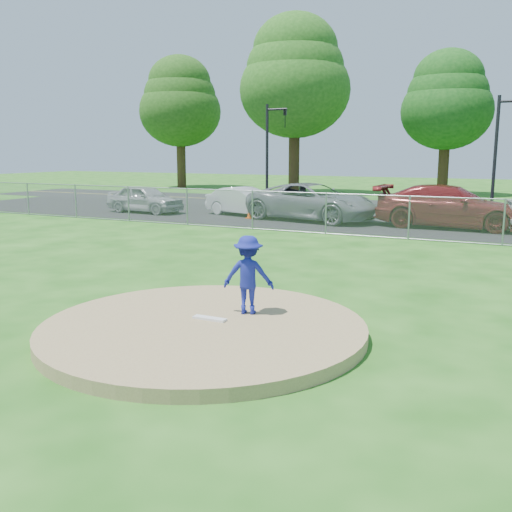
{
  "coord_description": "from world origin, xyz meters",
  "views": [
    {
      "loc": [
        4.76,
        -7.82,
        3.01
      ],
      "look_at": [
        0.0,
        2.0,
        1.0
      ],
      "focal_mm": 40.0,
      "sensor_mm": 36.0,
      "label": 1
    }
  ],
  "objects_px": {
    "traffic_signal_left": "(271,145)",
    "parked_car_silver": "(145,199)",
    "tree_left": "(295,76)",
    "parked_car_gray": "(313,202)",
    "pitcher": "(248,275)",
    "parked_car_white": "(245,201)",
    "tree_far_left": "(180,101)",
    "parked_car_darkred": "(450,207)",
    "traffic_cone": "(250,212)",
    "tree_center": "(447,100)"
  },
  "relations": [
    {
      "from": "pitcher",
      "to": "parked_car_silver",
      "type": "height_order",
      "value": "pitcher"
    },
    {
      "from": "parked_car_silver",
      "to": "parked_car_white",
      "type": "relative_size",
      "value": 1.0
    },
    {
      "from": "pitcher",
      "to": "traffic_cone",
      "type": "distance_m",
      "value": 16.05
    },
    {
      "from": "traffic_cone",
      "to": "parked_car_gray",
      "type": "xyz_separation_m",
      "value": [
        2.79,
        0.53,
        0.51
      ]
    },
    {
      "from": "parked_car_gray",
      "to": "parked_car_darkred",
      "type": "distance_m",
      "value": 5.77
    },
    {
      "from": "pitcher",
      "to": "tree_far_left",
      "type": "bearing_deg",
      "value": -71.3
    },
    {
      "from": "pitcher",
      "to": "parked_car_white",
      "type": "distance_m",
      "value": 17.23
    },
    {
      "from": "tree_left",
      "to": "parked_car_gray",
      "type": "distance_m",
      "value": 18.38
    },
    {
      "from": "parked_car_darkred",
      "to": "tree_far_left",
      "type": "bearing_deg",
      "value": 55.51
    },
    {
      "from": "tree_far_left",
      "to": "parked_car_gray",
      "type": "xyz_separation_m",
      "value": [
        18.09,
        -17.25,
        -6.24
      ]
    },
    {
      "from": "parked_car_gray",
      "to": "tree_far_left",
      "type": "bearing_deg",
      "value": 56.75
    },
    {
      "from": "tree_left",
      "to": "traffic_cone",
      "type": "relative_size",
      "value": 20.37
    },
    {
      "from": "tree_far_left",
      "to": "parked_car_darkred",
      "type": "bearing_deg",
      "value": -35.81
    },
    {
      "from": "traffic_signal_left",
      "to": "parked_car_silver",
      "type": "xyz_separation_m",
      "value": [
        -3.75,
        -6.8,
        -2.67
      ]
    },
    {
      "from": "pitcher",
      "to": "parked_car_darkred",
      "type": "height_order",
      "value": "parked_car_darkred"
    },
    {
      "from": "pitcher",
      "to": "parked_car_darkred",
      "type": "xyz_separation_m",
      "value": [
        1.45,
        14.94,
        -0.04
      ]
    },
    {
      "from": "tree_far_left",
      "to": "tree_left",
      "type": "relative_size",
      "value": 0.86
    },
    {
      "from": "parked_car_white",
      "to": "parked_car_silver",
      "type": "bearing_deg",
      "value": 116.24
    },
    {
      "from": "tree_far_left",
      "to": "parked_car_white",
      "type": "xyz_separation_m",
      "value": [
        14.54,
        -16.82,
        -6.39
      ]
    },
    {
      "from": "parked_car_silver",
      "to": "traffic_signal_left",
      "type": "bearing_deg",
      "value": -24.94
    },
    {
      "from": "traffic_signal_left",
      "to": "parked_car_silver",
      "type": "height_order",
      "value": "traffic_signal_left"
    },
    {
      "from": "tree_far_left",
      "to": "pitcher",
      "type": "xyz_separation_m",
      "value": [
        22.41,
        -32.15,
        -6.17
      ]
    },
    {
      "from": "traffic_cone",
      "to": "pitcher",
      "type": "bearing_deg",
      "value": -63.68
    },
    {
      "from": "traffic_signal_left",
      "to": "pitcher",
      "type": "bearing_deg",
      "value": -66.55
    },
    {
      "from": "traffic_signal_left",
      "to": "parked_car_silver",
      "type": "bearing_deg",
      "value": -118.88
    },
    {
      "from": "tree_center",
      "to": "pitcher",
      "type": "relative_size",
      "value": 7.14
    },
    {
      "from": "tree_center",
      "to": "parked_car_silver",
      "type": "distance_m",
      "value": 22.79
    },
    {
      "from": "tree_far_left",
      "to": "traffic_signal_left",
      "type": "xyz_separation_m",
      "value": [
        13.24,
        -11.0,
        -3.7
      ]
    },
    {
      "from": "tree_left",
      "to": "parked_car_gray",
      "type": "xyz_separation_m",
      "value": [
        7.09,
        -15.25,
        -7.42
      ]
    },
    {
      "from": "parked_car_silver",
      "to": "parked_car_gray",
      "type": "bearing_deg",
      "value": -82.37
    },
    {
      "from": "traffic_signal_left",
      "to": "traffic_cone",
      "type": "bearing_deg",
      "value": -73.08
    },
    {
      "from": "tree_far_left",
      "to": "traffic_signal_left",
      "type": "relative_size",
      "value": 1.92
    },
    {
      "from": "traffic_cone",
      "to": "parked_car_white",
      "type": "bearing_deg",
      "value": 128.48
    },
    {
      "from": "tree_center",
      "to": "parked_car_white",
      "type": "height_order",
      "value": "tree_center"
    },
    {
      "from": "tree_far_left",
      "to": "parked_car_gray",
      "type": "bearing_deg",
      "value": -43.63
    },
    {
      "from": "pitcher",
      "to": "parked_car_gray",
      "type": "distance_m",
      "value": 15.52
    },
    {
      "from": "tree_far_left",
      "to": "parked_car_darkred",
      "type": "relative_size",
      "value": 1.85
    },
    {
      "from": "tree_center",
      "to": "traffic_cone",
      "type": "distance_m",
      "value": 20.56
    },
    {
      "from": "traffic_cone",
      "to": "parked_car_gray",
      "type": "relative_size",
      "value": 0.11
    },
    {
      "from": "parked_car_darkred",
      "to": "parked_car_silver",
      "type": "bearing_deg",
      "value": 93.67
    },
    {
      "from": "traffic_cone",
      "to": "parked_car_silver",
      "type": "relative_size",
      "value": 0.15
    },
    {
      "from": "traffic_cone",
      "to": "parked_car_gray",
      "type": "height_order",
      "value": "parked_car_gray"
    },
    {
      "from": "tree_center",
      "to": "parked_car_gray",
      "type": "bearing_deg",
      "value": -99.06
    },
    {
      "from": "tree_center",
      "to": "traffic_cone",
      "type": "xyz_separation_m",
      "value": [
        -5.7,
        -18.77,
        -6.15
      ]
    },
    {
      "from": "pitcher",
      "to": "tree_center",
      "type": "bearing_deg",
      "value": -103.75
    },
    {
      "from": "tree_far_left",
      "to": "tree_center",
      "type": "bearing_deg",
      "value": 2.73
    },
    {
      "from": "tree_center",
      "to": "pitcher",
      "type": "height_order",
      "value": "tree_center"
    },
    {
      "from": "tree_center",
      "to": "parked_car_silver",
      "type": "relative_size",
      "value": 2.45
    },
    {
      "from": "parked_car_silver",
      "to": "parked_car_darkred",
      "type": "height_order",
      "value": "parked_car_darkred"
    },
    {
      "from": "traffic_signal_left",
      "to": "parked_car_white",
      "type": "distance_m",
      "value": 6.55
    }
  ]
}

